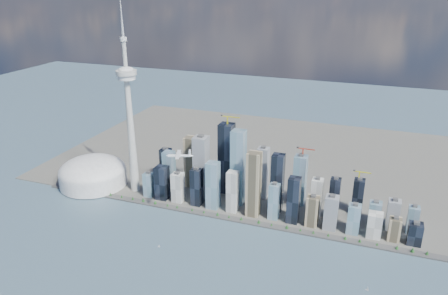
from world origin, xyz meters
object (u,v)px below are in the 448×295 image
(sailboat_west, at_px, (159,246))
(airplane, at_px, (180,155))
(needle_tower, at_px, (130,115))
(dome_stadium, at_px, (93,173))
(sailboat_east, at_px, (367,289))

(sailboat_west, bearing_deg, airplane, 81.16)
(needle_tower, bearing_deg, dome_stadium, -175.91)
(dome_stadium, bearing_deg, sailboat_west, -33.48)
(airplane, bearing_deg, needle_tower, 128.23)
(dome_stadium, bearing_deg, sailboat_east, -15.05)
(dome_stadium, xyz_separation_m, sailboat_east, (814.58, -219.01, -35.99))
(airplane, height_order, sailboat_east, airplane)
(dome_stadium, xyz_separation_m, sailboat_west, (344.56, -227.89, -36.80))
(airplane, distance_m, sailboat_west, 219.47)
(airplane, bearing_deg, sailboat_west, -116.46)
(dome_stadium, distance_m, sailboat_west, 414.74)
(airplane, bearing_deg, dome_stadium, 140.79)
(dome_stadium, relative_size, sailboat_east, 18.64)
(needle_tower, relative_size, dome_stadium, 2.75)
(airplane, xyz_separation_m, sailboat_east, (458.39, -95.64, -191.83))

